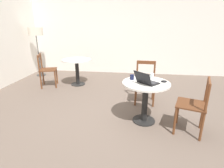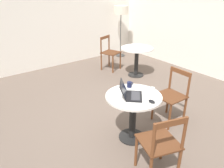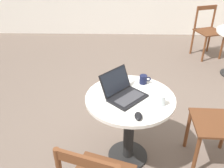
{
  "view_description": "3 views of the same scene",
  "coord_description": "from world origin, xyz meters",
  "px_view_note": "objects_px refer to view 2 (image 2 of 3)",
  "views": [
    {
      "loc": [
        -2.69,
        -0.26,
        1.61
      ],
      "look_at": [
        -0.07,
        0.09,
        0.7
      ],
      "focal_mm": 28.0,
      "sensor_mm": 36.0,
      "label": 1
    },
    {
      "loc": [
        -1.8,
        -2.38,
        2.11
      ],
      "look_at": [
        0.06,
        0.04,
        0.7
      ],
      "focal_mm": 35.0,
      "sensor_mm": 36.0,
      "label": 2
    },
    {
      "loc": [
        -0.06,
        -2.25,
        1.9
      ],
      "look_at": [
        -0.11,
        -0.06,
        0.61
      ],
      "focal_mm": 40.0,
      "sensor_mm": 36.0,
      "label": 3
    }
  ],
  "objects_px": {
    "cafe_table_mid": "(137,54)",
    "chair_near_front": "(160,145)",
    "cafe_table_near": "(133,106)",
    "chair_near_right": "(172,96)",
    "floor_lamp": "(121,12)",
    "drinking_glass": "(152,90)",
    "chair_mid_back": "(110,53)",
    "mug": "(130,84)",
    "mouse": "(152,101)",
    "laptop": "(131,94)"
  },
  "relations": [
    {
      "from": "cafe_table_mid",
      "to": "mug",
      "type": "distance_m",
      "value": 2.23
    },
    {
      "from": "mouse",
      "to": "chair_mid_back",
      "type": "bearing_deg",
      "value": 62.98
    },
    {
      "from": "laptop",
      "to": "mouse",
      "type": "height_order",
      "value": "laptop"
    },
    {
      "from": "chair_near_front",
      "to": "mouse",
      "type": "xyz_separation_m",
      "value": [
        0.29,
        0.42,
        0.27
      ]
    },
    {
      "from": "drinking_glass",
      "to": "chair_near_front",
      "type": "bearing_deg",
      "value": -128.64
    },
    {
      "from": "cafe_table_near",
      "to": "chair_mid_back",
      "type": "relative_size",
      "value": 0.89
    },
    {
      "from": "cafe_table_mid",
      "to": "drinking_glass",
      "type": "height_order",
      "value": "drinking_glass"
    },
    {
      "from": "laptop",
      "to": "mouse",
      "type": "distance_m",
      "value": 0.31
    },
    {
      "from": "laptop",
      "to": "cafe_table_mid",
      "type": "bearing_deg",
      "value": 44.45
    },
    {
      "from": "mouse",
      "to": "floor_lamp",
      "type": "bearing_deg",
      "value": 55.71
    },
    {
      "from": "cafe_table_mid",
      "to": "cafe_table_near",
      "type": "bearing_deg",
      "value": -134.59
    },
    {
      "from": "floor_lamp",
      "to": "chair_near_front",
      "type": "bearing_deg",
      "value": -124.26
    },
    {
      "from": "chair_near_front",
      "to": "chair_near_right",
      "type": "bearing_deg",
      "value": 32.62
    },
    {
      "from": "chair_near_front",
      "to": "laptop",
      "type": "height_order",
      "value": "laptop"
    },
    {
      "from": "cafe_table_mid",
      "to": "chair_near_front",
      "type": "xyz_separation_m",
      "value": [
        -1.98,
        -2.48,
        -0.09
      ]
    },
    {
      "from": "cafe_table_near",
      "to": "mug",
      "type": "height_order",
      "value": "mug"
    },
    {
      "from": "cafe_table_mid",
      "to": "laptop",
      "type": "xyz_separation_m",
      "value": [
        -1.8,
        -1.77,
        0.22
      ]
    },
    {
      "from": "chair_near_right",
      "to": "chair_mid_back",
      "type": "bearing_deg",
      "value": 75.49
    },
    {
      "from": "chair_near_front",
      "to": "floor_lamp",
      "type": "distance_m",
      "value": 4.9
    },
    {
      "from": "chair_near_front",
      "to": "drinking_glass",
      "type": "height_order",
      "value": "chair_near_front"
    },
    {
      "from": "floor_lamp",
      "to": "chair_mid_back",
      "type": "bearing_deg",
      "value": -142.94
    },
    {
      "from": "floor_lamp",
      "to": "cafe_table_mid",
      "type": "bearing_deg",
      "value": -116.04
    },
    {
      "from": "laptop",
      "to": "mug",
      "type": "height_order",
      "value": "laptop"
    },
    {
      "from": "cafe_table_near",
      "to": "chair_near_right",
      "type": "height_order",
      "value": "chair_near_right"
    },
    {
      "from": "cafe_table_mid",
      "to": "laptop",
      "type": "height_order",
      "value": "laptop"
    },
    {
      "from": "chair_mid_back",
      "to": "mug",
      "type": "relative_size",
      "value": 8.23
    },
    {
      "from": "drinking_glass",
      "to": "mouse",
      "type": "bearing_deg",
      "value": -137.64
    },
    {
      "from": "cafe_table_near",
      "to": "floor_lamp",
      "type": "bearing_deg",
      "value": 52.88
    },
    {
      "from": "mouse",
      "to": "drinking_glass",
      "type": "distance_m",
      "value": 0.27
    },
    {
      "from": "cafe_table_near",
      "to": "floor_lamp",
      "type": "xyz_separation_m",
      "value": [
        2.48,
        3.27,
        0.8
      ]
    },
    {
      "from": "cafe_table_near",
      "to": "laptop",
      "type": "height_order",
      "value": "laptop"
    },
    {
      "from": "floor_lamp",
      "to": "drinking_glass",
      "type": "relative_size",
      "value": 17.1
    },
    {
      "from": "chair_near_right",
      "to": "mug",
      "type": "relative_size",
      "value": 8.23
    },
    {
      "from": "laptop",
      "to": "mug",
      "type": "relative_size",
      "value": 4.05
    },
    {
      "from": "cafe_table_mid",
      "to": "drinking_glass",
      "type": "relative_size",
      "value": 8.74
    },
    {
      "from": "drinking_glass",
      "to": "cafe_table_near",
      "type": "bearing_deg",
      "value": 156.06
    },
    {
      "from": "mouse",
      "to": "drinking_glass",
      "type": "height_order",
      "value": "drinking_glass"
    },
    {
      "from": "cafe_table_near",
      "to": "chair_mid_back",
      "type": "height_order",
      "value": "chair_mid_back"
    },
    {
      "from": "floor_lamp",
      "to": "mouse",
      "type": "distance_m",
      "value": 4.35
    },
    {
      "from": "chair_near_front",
      "to": "chair_near_right",
      "type": "height_order",
      "value": "same"
    },
    {
      "from": "cafe_table_mid",
      "to": "drinking_glass",
      "type": "xyz_separation_m",
      "value": [
        -1.5,
        -1.88,
        0.22
      ]
    },
    {
      "from": "chair_mid_back",
      "to": "chair_near_right",
      "type": "bearing_deg",
      "value": -104.51
    },
    {
      "from": "chair_near_front",
      "to": "floor_lamp",
      "type": "bearing_deg",
      "value": 55.74
    },
    {
      "from": "drinking_glass",
      "to": "laptop",
      "type": "bearing_deg",
      "value": 160.07
    },
    {
      "from": "chair_near_right",
      "to": "mug",
      "type": "bearing_deg",
      "value": 158.58
    },
    {
      "from": "cafe_table_near",
      "to": "laptop",
      "type": "bearing_deg",
      "value": 178.92
    },
    {
      "from": "mouse",
      "to": "mug",
      "type": "relative_size",
      "value": 0.94
    },
    {
      "from": "chair_near_front",
      "to": "mug",
      "type": "relative_size",
      "value": 8.23
    },
    {
      "from": "cafe_table_near",
      "to": "floor_lamp",
      "type": "height_order",
      "value": "floor_lamp"
    },
    {
      "from": "mouse",
      "to": "chair_near_right",
      "type": "bearing_deg",
      "value": 18.13
    }
  ]
}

